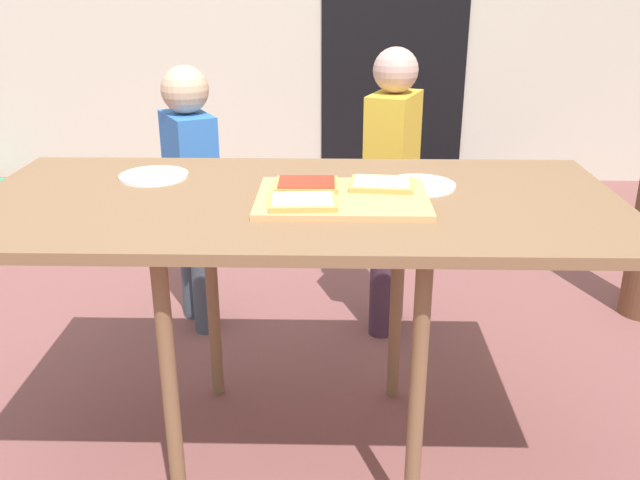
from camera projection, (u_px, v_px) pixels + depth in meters
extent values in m
plane|color=brown|center=(301.00, 449.00, 1.96)|extent=(16.00, 16.00, 0.00)
cube|color=black|center=(395.00, 22.00, 4.18)|extent=(0.90, 0.02, 2.00)
cube|color=brown|center=(298.00, 202.00, 1.69)|extent=(1.59, 0.75, 0.03)
cylinder|color=brown|center=(171.00, 396.00, 1.57)|extent=(0.04, 0.04, 0.73)
cylinder|color=brown|center=(417.00, 399.00, 1.56)|extent=(0.04, 0.04, 0.73)
cylinder|color=brown|center=(212.00, 290.00, 2.10)|extent=(0.04, 0.04, 0.73)
cylinder|color=brown|center=(397.00, 292.00, 2.09)|extent=(0.04, 0.04, 0.73)
cube|color=tan|center=(342.00, 198.00, 1.65)|extent=(0.41, 0.31, 0.02)
cube|color=gold|center=(303.00, 202.00, 1.58)|extent=(0.16, 0.13, 0.01)
cube|color=beige|center=(303.00, 199.00, 1.58)|extent=(0.15, 0.12, 0.00)
cube|color=gold|center=(382.00, 184.00, 1.71)|extent=(0.17, 0.14, 0.01)
cube|color=beige|center=(382.00, 181.00, 1.71)|extent=(0.15, 0.13, 0.00)
cube|color=gold|center=(307.00, 185.00, 1.71)|extent=(0.16, 0.13, 0.01)
cube|color=red|center=(307.00, 182.00, 1.71)|extent=(0.14, 0.11, 0.00)
cylinder|color=white|center=(154.00, 176.00, 1.85)|extent=(0.18, 0.18, 0.01)
cylinder|color=white|center=(420.00, 185.00, 1.76)|extent=(0.18, 0.18, 0.01)
cylinder|color=#454F5D|center=(192.00, 265.00, 2.66)|extent=(0.09, 0.09, 0.43)
cylinder|color=#454F5D|center=(204.00, 278.00, 2.55)|extent=(0.09, 0.09, 0.43)
cube|color=blue|center=(190.00, 167.00, 2.46)|extent=(0.24, 0.28, 0.38)
sphere|color=#D0AE8E|center=(185.00, 90.00, 2.36)|extent=(0.17, 0.17, 0.17)
cylinder|color=#462D3F|center=(394.00, 253.00, 2.62)|extent=(0.09, 0.09, 0.55)
cylinder|color=#462D3F|center=(383.00, 267.00, 2.50)|extent=(0.09, 0.09, 0.55)
cube|color=gold|center=(393.00, 143.00, 2.40)|extent=(0.22, 0.27, 0.35)
sphere|color=#C9A095|center=(396.00, 70.00, 2.31)|extent=(0.15, 0.15, 0.15)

